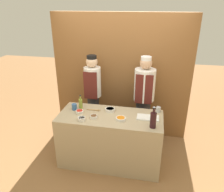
{
  "coord_description": "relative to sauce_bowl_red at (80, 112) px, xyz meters",
  "views": [
    {
      "loc": [
        0.63,
        -3.0,
        2.55
      ],
      "look_at": [
        0.0,
        0.14,
        1.17
      ],
      "focal_mm": 35.0,
      "sensor_mm": 36.0,
      "label": 1
    }
  ],
  "objects": [
    {
      "name": "chef_right",
      "position": [
        0.99,
        0.71,
        0.0
      ],
      "size": [
        0.37,
        0.37,
        1.7
      ],
      "color": "#28282D",
      "rests_on": "ground_plane"
    },
    {
      "name": "cup_blue",
      "position": [
        -0.13,
        0.1,
        0.02
      ],
      "size": [
        0.08,
        0.08,
        0.1
      ],
      "color": "#386093",
      "rests_on": "counter"
    },
    {
      "name": "ground_plane",
      "position": [
        0.51,
        0.01,
        -0.92
      ],
      "size": [
        14.0,
        14.0,
        0.0
      ],
      "primitive_type": "plane",
      "color": "olive"
    },
    {
      "name": "sauce_bowl_brown",
      "position": [
        0.27,
        -0.11,
        -0.0
      ],
      "size": [
        0.12,
        0.12,
        0.04
      ],
      "color": "white",
      "rests_on": "counter"
    },
    {
      "name": "wooden_spoon",
      "position": [
        0.22,
        0.14,
        -0.02
      ],
      "size": [
        0.23,
        0.04,
        0.02
      ],
      "color": "#B2844C",
      "rests_on": "counter"
    },
    {
      "name": "cutting_board",
      "position": [
        1.1,
        0.05,
        -0.02
      ],
      "size": [
        0.34,
        0.19,
        0.02
      ],
      "color": "white",
      "rests_on": "counter"
    },
    {
      "name": "cabinet_wall",
      "position": [
        0.51,
        1.07,
        0.28
      ],
      "size": [
        2.66,
        0.18,
        2.4
      ],
      "color": "brown",
      "rests_on": "ground_plane"
    },
    {
      "name": "sauce_bowl_red",
      "position": [
        0.0,
        0.0,
        0.0
      ],
      "size": [
        0.12,
        0.12,
        0.05
      ],
      "color": "white",
      "rests_on": "counter"
    },
    {
      "name": "chef_left",
      "position": [
        0.02,
        0.71,
        0.01
      ],
      "size": [
        0.31,
        0.31,
        1.68
      ],
      "color": "#28282D",
      "rests_on": "ground_plane"
    },
    {
      "name": "counter",
      "position": [
        0.51,
        0.01,
        -0.47
      ],
      "size": [
        1.66,
        0.72,
        0.89
      ],
      "color": "tan",
      "rests_on": "ground_plane"
    },
    {
      "name": "sauce_bowl_orange",
      "position": [
        0.69,
        -0.09,
        -0.0
      ],
      "size": [
        0.15,
        0.15,
        0.04
      ],
      "color": "white",
      "rests_on": "counter"
    },
    {
      "name": "sauce_bowl_yellow",
      "position": [
        0.11,
        -0.22,
        0.0
      ],
      "size": [
        0.11,
        0.11,
        0.05
      ],
      "color": "white",
      "rests_on": "counter"
    },
    {
      "name": "bottle_oil",
      "position": [
        -0.03,
        0.15,
        0.07
      ],
      "size": [
        0.06,
        0.06,
        0.25
      ],
      "color": "olive",
      "rests_on": "counter"
    },
    {
      "name": "sauce_bowl_white",
      "position": [
        0.47,
        0.17,
        0.0
      ],
      "size": [
        0.16,
        0.16,
        0.05
      ],
      "color": "white",
      "rests_on": "counter"
    },
    {
      "name": "cup_steel",
      "position": [
        1.25,
        0.3,
        0.02
      ],
      "size": [
        0.08,
        0.08,
        0.09
      ],
      "color": "#B7B7BC",
      "rests_on": "counter"
    },
    {
      "name": "bottle_wine",
      "position": [
        1.18,
        -0.21,
        0.1
      ],
      "size": [
        0.09,
        0.09,
        0.32
      ],
      "color": "black",
      "rests_on": "counter"
    }
  ]
}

